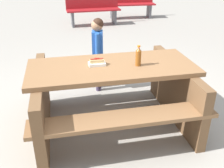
# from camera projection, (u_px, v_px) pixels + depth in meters

# --- Properties ---
(ground_plane) EXTENTS (30.00, 30.00, 0.00)m
(ground_plane) POSITION_uv_depth(u_px,v_px,m) (112.00, 123.00, 3.15)
(ground_plane) COLOR gray
(ground_plane) RESTS_ON ground
(picnic_table) EXTENTS (1.94, 1.58, 0.75)m
(picnic_table) POSITION_uv_depth(u_px,v_px,m) (112.00, 90.00, 2.95)
(picnic_table) COLOR brown
(picnic_table) RESTS_ON ground
(soda_bottle) EXTENTS (0.06, 0.06, 0.22)m
(soda_bottle) POSITION_uv_depth(u_px,v_px,m) (138.00, 56.00, 2.77)
(soda_bottle) COLOR brown
(soda_bottle) RESTS_ON picnic_table
(hotdog_tray) EXTENTS (0.19, 0.13, 0.08)m
(hotdog_tray) POSITION_uv_depth(u_px,v_px,m) (97.00, 62.00, 2.81)
(hotdog_tray) COLOR white
(hotdog_tray) RESTS_ON picnic_table
(child_in_coat) EXTENTS (0.19, 0.25, 1.06)m
(child_in_coat) POSITION_uv_depth(u_px,v_px,m) (98.00, 46.00, 3.66)
(child_in_coat) COLOR #3F334C
(child_in_coat) RESTS_ON ground
(park_bench_mid) EXTENTS (1.52, 0.50, 0.85)m
(park_bench_mid) POSITION_uv_depth(u_px,v_px,m) (93.00, 9.00, 7.40)
(park_bench_mid) COLOR maroon
(park_bench_mid) RESTS_ON ground
(park_bench_far) EXTENTS (1.54, 0.61, 0.85)m
(park_bench_far) POSITION_uv_depth(u_px,v_px,m) (130.00, 3.00, 8.23)
(park_bench_far) COLOR maroon
(park_bench_far) RESTS_ON ground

